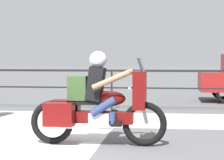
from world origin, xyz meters
name	(u,v)px	position (x,y,z in m)	size (l,w,h in m)	color
ground_plane	(71,149)	(0.00, 0.00, 0.00)	(120.00, 120.00, 0.00)	#565659
sidewalk_band	(102,119)	(0.00, 3.40, 0.01)	(44.00, 2.40, 0.01)	#A8A59E
fence_railing	(112,78)	(0.00, 5.23, 0.89)	(36.00, 0.05, 1.13)	black
motorcycle	(97,103)	(0.36, 0.39, 0.70)	(2.31, 0.76, 1.58)	black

